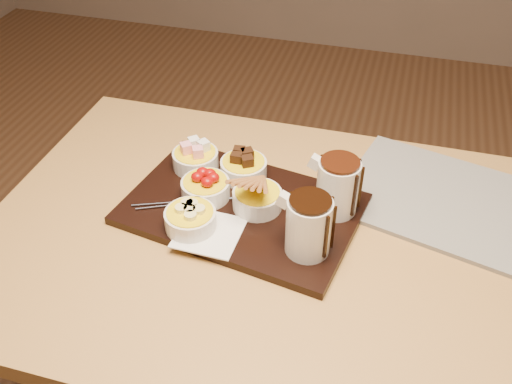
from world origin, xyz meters
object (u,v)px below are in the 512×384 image
(serving_board, at_px, (242,209))
(bowl_strawberries, at_px, (206,189))
(dining_table, at_px, (284,272))
(newspaper, at_px, (438,198))
(pitcher_milk_chocolate, at_px, (337,187))
(pitcher_dark_chocolate, at_px, (309,227))

(serving_board, distance_m, bowl_strawberries, 0.08)
(dining_table, height_order, newspaper, newspaper)
(bowl_strawberries, bearing_deg, dining_table, -17.18)
(bowl_strawberries, xyz_separation_m, pitcher_milk_chocolate, (0.26, 0.03, 0.04))
(serving_board, relative_size, bowl_strawberries, 4.60)
(dining_table, height_order, pitcher_dark_chocolate, pitcher_dark_chocolate)
(pitcher_dark_chocolate, height_order, pitcher_milk_chocolate, same)
(serving_board, xyz_separation_m, bowl_strawberries, (-0.08, 0.01, 0.03))
(pitcher_dark_chocolate, xyz_separation_m, newspaper, (0.23, 0.24, -0.07))
(serving_board, distance_m, pitcher_dark_chocolate, 0.19)
(dining_table, distance_m, serving_board, 0.16)
(pitcher_dark_chocolate, bearing_deg, newspaper, 54.91)
(bowl_strawberries, distance_m, pitcher_dark_chocolate, 0.25)
(bowl_strawberries, relative_size, newspaper, 0.26)
(dining_table, bearing_deg, serving_board, 155.10)
(pitcher_milk_chocolate, bearing_deg, bowl_strawberries, -163.61)
(pitcher_milk_chocolate, xyz_separation_m, newspaper, (0.20, 0.11, -0.07))
(dining_table, distance_m, pitcher_milk_chocolate, 0.21)
(newspaper, bearing_deg, pitcher_milk_chocolate, -137.24)
(serving_board, distance_m, pitcher_milk_chocolate, 0.20)
(bowl_strawberries, distance_m, pitcher_milk_chocolate, 0.27)
(dining_table, distance_m, pitcher_dark_chocolate, 0.18)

